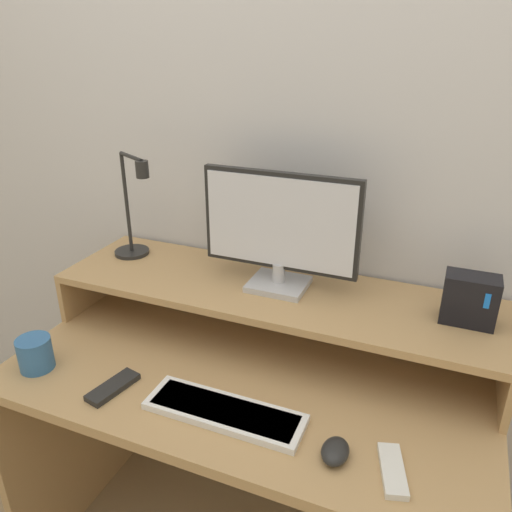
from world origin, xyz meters
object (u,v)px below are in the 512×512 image
monitor (280,229)px  router_dock (470,299)px  remote_secondary (393,470)px  remote_control (113,387)px  mug (35,354)px  keyboard (224,412)px  desk_lamp (133,219)px  mouse (335,451)px

monitor → router_dock: bearing=0.1°
remote_secondary → monitor: bearing=134.8°
remote_control → mug: mug is taller
keyboard → remote_secondary: 0.40m
keyboard → mug: bearing=-177.2°
router_dock → remote_control: size_ratio=0.87×
desk_lamp → router_dock: size_ratio=2.63×
mouse → remote_control: mouse is taller
mouse → mug: mug is taller
monitor → remote_control: bearing=-126.6°
keyboard → router_dock: bearing=37.0°
mouse → remote_control: bearing=179.7°
mouse → router_dock: bearing=60.9°
desk_lamp → mug: (-0.05, -0.43, -0.25)m
router_dock → keyboard: bearing=-143.0°
monitor → remote_control: (-0.30, -0.41, -0.33)m
router_dock → remote_control: 0.94m
desk_lamp → mouse: bearing=-28.7°
desk_lamp → mug: 0.50m
monitor → mug: bearing=-143.4°
router_dock → mug: size_ratio=1.43×
router_dock → keyboard: size_ratio=0.34×
router_dock → remote_secondary: (-0.11, -0.41, -0.22)m
keyboard → remote_secondary: size_ratio=2.70×
desk_lamp → mouse: desk_lamp is taller
keyboard → remote_control: 0.31m
desk_lamp → router_dock: desk_lamp is taller
desk_lamp → mug: bearing=-96.1°
router_dock → remote_control: router_dock is taller
keyboard → remote_control: bearing=-175.4°
keyboard → mug: (-0.56, -0.03, 0.04)m
remote_control → mug: (-0.25, -0.00, 0.04)m
desk_lamp → remote_secondary: size_ratio=2.38×
mug → keyboard: bearing=2.8°
remote_control → remote_secondary: size_ratio=1.04×
mouse → keyboard: bearing=174.3°
desk_lamp → remote_secondary: (0.91, -0.43, -0.29)m
monitor → mug: (-0.55, -0.41, -0.30)m
monitor → remote_secondary: monitor is taller
monitor → remote_control: monitor is taller
keyboard → remote_control: size_ratio=2.60×
desk_lamp → remote_control: 0.55m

